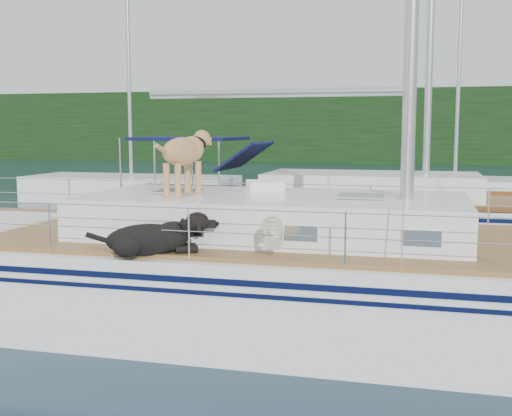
# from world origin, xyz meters

# --- Properties ---
(ground) EXTENTS (120.00, 120.00, 0.00)m
(ground) POSITION_xyz_m (0.00, 0.00, 0.00)
(ground) COLOR black
(ground) RESTS_ON ground
(tree_line) EXTENTS (90.00, 3.00, 6.00)m
(tree_line) POSITION_xyz_m (0.00, 45.00, 3.00)
(tree_line) COLOR black
(tree_line) RESTS_ON ground
(shore_bank) EXTENTS (92.00, 1.00, 1.20)m
(shore_bank) POSITION_xyz_m (0.00, 46.20, 0.60)
(shore_bank) COLOR #595147
(shore_bank) RESTS_ON ground
(main_sailboat) EXTENTS (12.00, 4.12, 14.01)m
(main_sailboat) POSITION_xyz_m (0.09, -0.01, 0.68)
(main_sailboat) COLOR white
(main_sailboat) RESTS_ON ground
(neighbor_sailboat) EXTENTS (11.00, 3.50, 13.30)m
(neighbor_sailboat) POSITION_xyz_m (0.59, 6.27, 0.63)
(neighbor_sailboat) COLOR white
(neighbor_sailboat) RESTS_ON ground
(bg_boat_west) EXTENTS (8.00, 3.00, 11.65)m
(bg_boat_west) POSITION_xyz_m (-8.00, 14.00, 0.45)
(bg_boat_west) COLOR white
(bg_boat_west) RESTS_ON ground
(bg_boat_center) EXTENTS (7.20, 3.00, 11.65)m
(bg_boat_center) POSITION_xyz_m (4.00, 16.00, 0.45)
(bg_boat_center) COLOR white
(bg_boat_center) RESTS_ON ground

